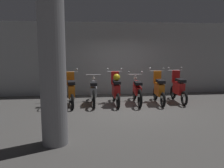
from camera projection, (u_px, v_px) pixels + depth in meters
name	position (u px, v px, depth m)	size (l,w,h in m)	color
ground_plane	(129.00, 107.00, 8.48)	(80.00, 80.00, 0.00)	#565451
back_wall	(119.00, 59.00, 10.66)	(16.00, 0.30, 3.10)	#9EA0A3
motorbike_slot_0	(71.00, 91.00, 8.71)	(0.59, 1.68, 1.29)	black
motorbike_slot_1	(94.00, 91.00, 8.90)	(0.56, 1.95, 1.03)	black
motorbike_slot_2	(116.00, 89.00, 8.81)	(0.59, 1.68, 1.29)	black
motorbike_slot_3	(137.00, 90.00, 9.01)	(0.59, 1.95, 1.15)	black
motorbike_slot_4	(159.00, 89.00, 9.00)	(0.59, 1.68, 1.29)	black
motorbike_slot_5	(178.00, 88.00, 9.23)	(0.59, 1.68, 1.29)	black
bicycle	(50.00, 95.00, 8.78)	(0.50, 1.73, 0.89)	black
support_pillar	(53.00, 74.00, 5.14)	(0.56, 0.56, 3.10)	gray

